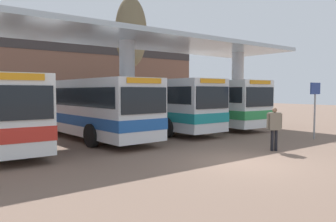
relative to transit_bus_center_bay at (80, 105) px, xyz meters
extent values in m
plane|color=#755B4C|center=(1.85, -10.10, -1.73)|extent=(100.00, 100.00, 0.00)
cube|color=brown|center=(1.85, 16.10, 2.57)|extent=(40.00, 0.50, 8.60)
cube|color=#332D2D|center=(1.85, 16.10, 5.84)|extent=(40.00, 0.58, 2.06)
cylinder|color=silver|center=(1.85, -2.05, 0.87)|extent=(0.83, 0.83, 5.20)
cylinder|color=silver|center=(10.79, -2.05, 0.87)|extent=(0.83, 0.83, 5.20)
cube|color=#A8B7C1|center=(1.85, -2.05, 3.59)|extent=(22.87, 5.77, 0.24)
cube|color=black|center=(-4.65, -6.37, 0.40)|extent=(2.23, 0.15, 1.11)
cube|color=orange|center=(-4.65, -6.37, 1.23)|extent=(1.69, 0.12, 0.22)
cylinder|color=black|center=(-3.34, -4.11, -1.23)|extent=(0.32, 1.01, 1.00)
cylinder|color=black|center=(-3.06, 2.92, -1.23)|extent=(0.32, 1.01, 1.00)
cube|color=silver|center=(0.00, 0.01, -0.02)|extent=(2.92, 12.47, 2.73)
cube|color=black|center=(0.00, 0.01, 0.50)|extent=(2.94, 11.98, 0.87)
cube|color=#1E519E|center=(0.00, 0.01, -0.64)|extent=(2.97, 12.51, 0.49)
cube|color=black|center=(0.25, -6.21, 0.39)|extent=(2.24, 0.15, 1.09)
cube|color=orange|center=(0.25, -6.21, 1.20)|extent=(1.71, 0.12, 0.22)
cylinder|color=black|center=(-1.07, -3.87, -1.20)|extent=(0.32, 1.06, 1.05)
cylinder|color=black|center=(1.37, -3.78, -1.20)|extent=(0.32, 1.06, 1.05)
cylinder|color=black|center=(-1.35, 3.36, -1.20)|extent=(0.32, 1.06, 1.05)
cylinder|color=black|center=(1.08, 3.46, -1.20)|extent=(0.32, 1.06, 1.05)
cube|color=silver|center=(4.65, 0.07, 0.03)|extent=(2.59, 11.45, 2.80)
cube|color=black|center=(4.65, 0.07, 0.56)|extent=(2.63, 10.99, 0.89)
cube|color=teal|center=(4.65, 0.07, -0.60)|extent=(2.63, 11.49, 0.50)
cube|color=black|center=(4.71, -5.67, 0.45)|extent=(2.27, 0.08, 1.12)
cube|color=orange|center=(4.71, -5.67, 1.29)|extent=(1.73, 0.07, 0.22)
cylinder|color=black|center=(3.45, -3.48, -1.18)|extent=(0.29, 1.10, 1.10)
cylinder|color=black|center=(5.92, -3.46, -1.18)|extent=(0.29, 1.10, 1.10)
cylinder|color=black|center=(3.38, 3.20, -1.18)|extent=(0.29, 1.10, 1.10)
cylinder|color=black|center=(5.85, 3.22, -1.18)|extent=(0.29, 1.10, 1.10)
cube|color=white|center=(8.87, -0.38, 0.01)|extent=(2.94, 10.41, 2.83)
cube|color=black|center=(8.87, -0.38, 0.55)|extent=(2.96, 10.00, 0.91)
cube|color=#2D934C|center=(8.87, -0.38, -0.62)|extent=(2.98, 10.45, 0.51)
cube|color=black|center=(8.68, -5.57, 0.44)|extent=(2.35, 0.15, 1.13)
cube|color=orange|center=(8.68, -5.57, 1.29)|extent=(1.79, 0.12, 0.22)
cylinder|color=black|center=(7.48, -3.53, -1.23)|extent=(0.32, 1.01, 1.00)
cylinder|color=black|center=(10.03, -3.63, -1.23)|extent=(0.32, 1.01, 1.00)
cylinder|color=black|center=(7.70, 2.50, -1.23)|extent=(0.32, 1.01, 1.00)
cylinder|color=black|center=(10.26, 2.40, -1.23)|extent=(0.32, 1.01, 1.00)
cylinder|color=gray|center=(9.28, -8.55, -0.56)|extent=(0.09, 0.09, 2.34)
cube|color=navy|center=(9.28, -8.55, 0.91)|extent=(0.90, 0.06, 0.60)
cylinder|color=black|center=(4.55, -9.29, -1.29)|extent=(0.18, 0.18, 0.88)
cylinder|color=black|center=(4.70, -9.38, -1.29)|extent=(0.18, 0.18, 0.88)
cube|color=#706656|center=(4.63, -9.34, -0.48)|extent=(0.54, 0.47, 0.73)
sphere|color=#89664C|center=(4.63, -9.34, -0.01)|extent=(0.20, 0.20, 0.20)
cylinder|color=#706656|center=(4.38, -9.19, -0.47)|extent=(0.13, 0.13, 0.62)
cylinder|color=#706656|center=(4.87, -9.48, -0.47)|extent=(0.13, 0.13, 0.62)
cylinder|color=#473A2B|center=(7.94, 7.66, 1.26)|extent=(0.38, 0.38, 5.97)
ellipsoid|color=brown|center=(7.94, 7.66, 5.93)|extent=(2.79, 2.79, 6.15)
cube|color=black|center=(9.02, 12.55, -0.85)|extent=(4.75, 2.08, 1.31)
cube|color=#1E2328|center=(9.02, 12.55, 0.10)|extent=(2.66, 1.78, 0.58)
cylinder|color=black|center=(10.52, 13.30, -1.41)|extent=(0.66, 0.27, 0.64)
cylinder|color=black|center=(10.39, 11.57, -1.41)|extent=(0.66, 0.27, 0.64)
cylinder|color=black|center=(7.66, 13.52, -1.41)|extent=(0.66, 0.27, 0.64)
cylinder|color=black|center=(7.53, 11.79, -1.41)|extent=(0.66, 0.27, 0.64)
camera|label=1|loc=(-7.12, -17.41, 0.77)|focal=35.00mm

